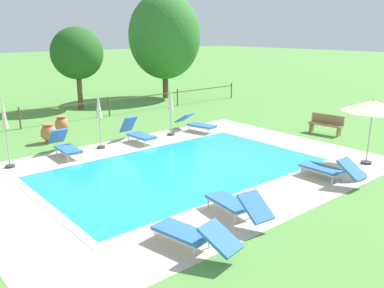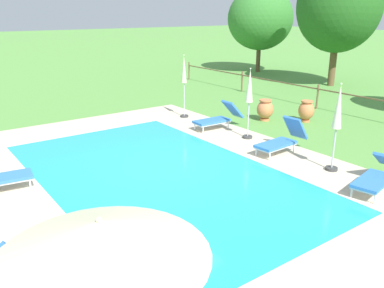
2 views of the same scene
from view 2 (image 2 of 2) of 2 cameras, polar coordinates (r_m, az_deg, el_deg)
name	(u,v)px [view 2 (image 2 of 2)]	position (r m, az deg, el deg)	size (l,w,h in m)	color
ground_plane	(158,174)	(10.51, -4.75, -4.27)	(160.00, 160.00, 0.00)	#599342
pool_deck_paving	(158,174)	(10.51, -4.75, -4.25)	(13.19, 9.42, 0.01)	beige
swimming_pool_water	(158,174)	(10.51, -4.75, -4.25)	(9.15, 5.38, 0.01)	#23A8C1
pool_coping_rim	(158,174)	(10.51, -4.75, -4.23)	(9.63, 5.86, 0.01)	beige
sun_lounger_north_near_steps	(378,175)	(10.44, 24.77, -4.00)	(1.00, 2.11, 0.78)	#3370BC
sun_lounger_north_mid	(39,267)	(6.75, -20.84, -15.91)	(0.61, 2.02, 0.81)	#3370BC
sun_lounger_north_far	(282,140)	(12.22, 12.53, 0.61)	(0.72, 1.85, 1.02)	#3370BC
sun_lounger_south_near_corner	(218,118)	(14.45, 3.69, 3.71)	(0.68, 1.93, 0.94)	#3370BC
patio_umbrella_open_foreground	(101,241)	(3.88, -12.77, -13.18)	(2.05, 2.05, 2.28)	#383838
patio_umbrella_closed_row_west	(338,115)	(10.91, 19.87, 3.87)	(0.32, 0.32, 2.33)	#383838
patio_umbrella_closed_row_mid_west	(184,78)	(15.74, -1.12, 9.25)	(0.32, 0.32, 2.44)	#383838
patio_umbrella_closed_row_centre	(249,93)	(13.15, 8.10, 7.15)	(0.32, 0.32, 2.32)	#383838
terracotta_urn_near_fence	(306,111)	(15.86, 15.83, 4.57)	(0.59, 0.59, 0.82)	#C67547
terracotta_urn_by_tree	(265,109)	(15.70, 10.28, 4.83)	(0.63, 0.63, 0.81)	#C67547
perimeter_fence	(369,102)	(16.87, 23.72, 5.48)	(23.70, 0.08, 1.05)	brown
tree_centre	(260,19)	(28.37, 9.61, 17.04)	(4.31, 4.31, 5.53)	brown
tree_east_mid	(339,6)	(23.86, 20.03, 17.78)	(4.42, 4.42, 6.64)	brown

